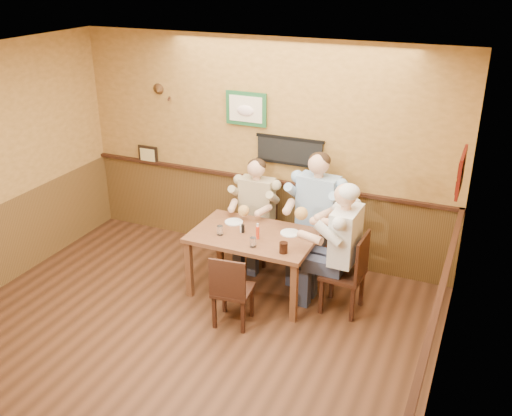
{
  "coord_description": "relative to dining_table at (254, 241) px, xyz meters",
  "views": [
    {
      "loc": [
        2.68,
        -3.84,
        3.62
      ],
      "look_at": [
        0.38,
        1.43,
        1.1
      ],
      "focal_mm": 40.0,
      "sensor_mm": 36.0,
      "label": 1
    }
  ],
  "objects": [
    {
      "name": "chair_near_side",
      "position": [
        0.06,
        -0.67,
        -0.23
      ],
      "size": [
        0.44,
        0.44,
        0.85
      ],
      "primitive_type": null,
      "rotation": [
        0.0,
        0.0,
        3.26
      ],
      "color": "#351B10",
      "rests_on": "ground"
    },
    {
      "name": "plate_far_left",
      "position": [
        -0.34,
        0.18,
        0.1
      ],
      "size": [
        0.28,
        0.28,
        0.01
      ],
      "primitive_type": "cylinder",
      "rotation": [
        0.0,
        0.0,
        -0.38
      ],
      "color": "silver",
      "rests_on": "dining_table"
    },
    {
      "name": "hot_sauce_bottle",
      "position": [
        0.09,
        -0.09,
        0.17
      ],
      "size": [
        0.05,
        0.05,
        0.17
      ],
      "primitive_type": "cylinder",
      "rotation": [
        0.0,
        0.0,
        0.22
      ],
      "color": "red",
      "rests_on": "dining_table"
    },
    {
      "name": "pepper_shaker",
      "position": [
        -0.13,
        -0.02,
        0.14
      ],
      "size": [
        0.05,
        0.05,
        0.1
      ],
      "primitive_type": "cylinder",
      "rotation": [
        0.0,
        0.0,
        -0.28
      ],
      "color": "black",
      "rests_on": "dining_table"
    },
    {
      "name": "diner_blue_polo",
      "position": [
        0.52,
        0.73,
        0.05
      ],
      "size": [
        0.71,
        0.71,
        1.41
      ],
      "primitive_type": null,
      "rotation": [
        0.0,
        0.0,
        -0.1
      ],
      "color": "#8CAED2",
      "rests_on": "ground"
    },
    {
      "name": "chair_right_end",
      "position": [
        1.05,
        0.04,
        -0.19
      ],
      "size": [
        0.45,
        0.45,
        0.95
      ],
      "primitive_type": null,
      "rotation": [
        0.0,
        0.0,
        -1.61
      ],
      "color": "#351B10",
      "rests_on": "ground"
    },
    {
      "name": "chair_back_left",
      "position": [
        -0.27,
        0.72,
        -0.22
      ],
      "size": [
        0.41,
        0.41,
        0.87
      ],
      "primitive_type": null,
      "rotation": [
        0.0,
        0.0,
        0.02
      ],
      "color": "#351B10",
      "rests_on": "ground"
    },
    {
      "name": "plate_far_right",
      "position": [
        0.38,
        0.17,
        0.1
      ],
      "size": [
        0.26,
        0.26,
        0.01
      ],
      "primitive_type": "cylinder",
      "rotation": [
        0.0,
        0.0,
        0.2
      ],
      "color": "white",
      "rests_on": "dining_table"
    },
    {
      "name": "chair_back_right",
      "position": [
        0.52,
        0.73,
        -0.16
      ],
      "size": [
        0.5,
        0.5,
        0.99
      ],
      "primitive_type": null,
      "rotation": [
        0.0,
        0.0,
        -0.1
      ],
      "color": "#351B10",
      "rests_on": "ground"
    },
    {
      "name": "water_glass_mid",
      "position": [
        0.12,
        -0.29,
        0.15
      ],
      "size": [
        0.09,
        0.09,
        0.11
      ],
      "primitive_type": "cylinder",
      "rotation": [
        0.0,
        0.0,
        0.4
      ],
      "color": "white",
      "rests_on": "dining_table"
    },
    {
      "name": "diner_white_elder",
      "position": [
        1.05,
        0.04,
        0.02
      ],
      "size": [
        0.65,
        0.65,
        1.35
      ],
      "primitive_type": null,
      "rotation": [
        0.0,
        0.0,
        -1.61
      ],
      "color": "silver",
      "rests_on": "ground"
    },
    {
      "name": "dining_table",
      "position": [
        0.0,
        0.0,
        0.0
      ],
      "size": [
        1.4,
        0.9,
        0.75
      ],
      "color": "brown",
      "rests_on": "ground"
    },
    {
      "name": "room",
      "position": [
        -0.2,
        -1.31,
        1.03
      ],
      "size": [
        5.02,
        5.03,
        2.81
      ],
      "color": "#351D10",
      "rests_on": "ground"
    },
    {
      "name": "water_glass_left",
      "position": [
        -0.34,
        -0.17,
        0.15
      ],
      "size": [
        0.07,
        0.07,
        0.11
      ],
      "primitive_type": "cylinder",
      "rotation": [
        0.0,
        0.0,
        0.01
      ],
      "color": "white",
      "rests_on": "dining_table"
    },
    {
      "name": "diner_tan_shirt",
      "position": [
        -0.27,
        0.72,
        -0.04
      ],
      "size": [
        0.59,
        0.59,
        1.25
      ],
      "primitive_type": null,
      "rotation": [
        0.0,
        0.0,
        0.02
      ],
      "color": "tan",
      "rests_on": "ground"
    },
    {
      "name": "salt_shaker",
      "position": [
        -0.15,
        -0.01,
        0.14
      ],
      "size": [
        0.04,
        0.04,
        0.09
      ],
      "primitive_type": "cylinder",
      "rotation": [
        0.0,
        0.0,
        0.16
      ],
      "color": "silver",
      "rests_on": "dining_table"
    },
    {
      "name": "cola_tumbler",
      "position": [
        0.47,
        -0.29,
        0.15
      ],
      "size": [
        0.12,
        0.12,
        0.12
      ],
      "primitive_type": "cylinder",
      "rotation": [
        0.0,
        0.0,
        0.42
      ],
      "color": "black",
      "rests_on": "dining_table"
    }
  ]
}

